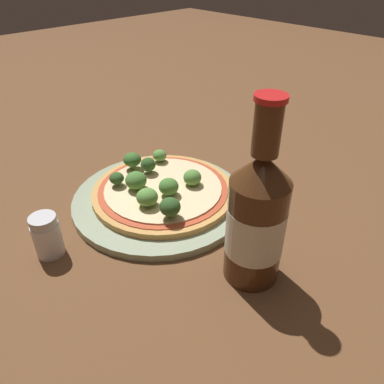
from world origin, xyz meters
name	(u,v)px	position (x,y,z in m)	size (l,w,h in m)	color
ground_plane	(164,200)	(0.00, 0.00, 0.00)	(3.00, 3.00, 0.00)	brown
plate	(159,198)	(0.00, -0.01, 0.01)	(0.28, 0.28, 0.01)	#93A384
pizza	(161,191)	(0.00, 0.00, 0.02)	(0.23, 0.23, 0.01)	tan
broccoli_floret_0	(147,197)	(0.02, -0.05, 0.04)	(0.03, 0.03, 0.03)	#6B8E51
broccoli_floret_1	(160,156)	(-0.07, 0.05, 0.04)	(0.02, 0.02, 0.02)	#6B8E51
broccoli_floret_2	(117,178)	(-0.06, -0.05, 0.04)	(0.02, 0.02, 0.02)	#6B8E51
broccoli_floret_3	(136,180)	(-0.03, -0.03, 0.04)	(0.03, 0.03, 0.03)	#6B8E51
broccoli_floret_4	(148,165)	(-0.05, 0.01, 0.04)	(0.03, 0.03, 0.03)	#6B8E51
broccoli_floret_5	(170,207)	(0.07, -0.04, 0.04)	(0.03, 0.03, 0.03)	#6B8E51
broccoli_floret_6	(169,187)	(0.02, -0.01, 0.04)	(0.03, 0.03, 0.03)	#6B8E51
broccoli_floret_7	(192,178)	(0.03, 0.04, 0.04)	(0.03, 0.03, 0.03)	#6B8E51
broccoli_floret_8	(131,160)	(-0.08, 0.00, 0.04)	(0.03, 0.03, 0.03)	#6B8E51
beer_bottle	(256,218)	(0.20, -0.03, 0.09)	(0.07, 0.07, 0.24)	#472814
pepper_shaker	(47,236)	(-0.01, -0.19, 0.03)	(0.04, 0.04, 0.06)	silver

